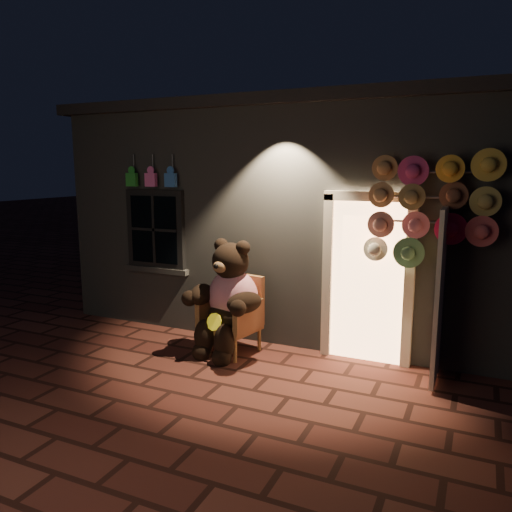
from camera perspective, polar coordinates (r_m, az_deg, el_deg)
The scene contains 5 objects.
ground at distance 6.00m, azimuth -4.01°, elevation -14.36°, with size 60.00×60.00×0.00m, color brown.
shop_building at distance 9.20m, azimuth 7.83°, elevation 5.34°, with size 7.30×5.95×3.51m.
wicker_armchair at distance 6.85m, azimuth -2.53°, elevation -6.60°, with size 0.81×0.76×1.04m.
teddy_bear at distance 6.68m, azimuth -3.18°, elevation -4.99°, with size 1.14×0.98×1.59m.
hat_rack at distance 6.11m, azimuth 18.90°, elevation 5.26°, with size 1.50×0.22×2.65m.
Camera 1 is at (2.63, -4.79, 2.48)m, focal length 35.00 mm.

